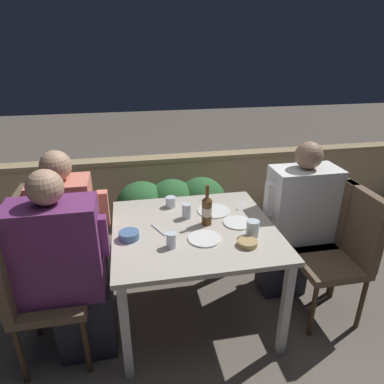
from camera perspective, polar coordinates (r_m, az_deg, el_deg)
name	(u,v)px	position (r m, az deg, el deg)	size (l,w,h in m)	color
ground_plane	(194,312)	(2.66, 0.32, -19.33)	(16.00, 16.00, 0.00)	#665B51
parapet_wall	(167,187)	(3.76, -4.21, 0.86)	(9.00, 0.18, 0.71)	tan
dining_table	(194,238)	(2.28, 0.36, -7.65)	(1.05, 0.99, 0.71)	#BCB2A3
planter_hedge	(172,211)	(3.17, -3.29, -3.24)	(1.00, 0.47, 0.69)	brown
chair_left_near	(31,282)	(2.21, -25.27, -13.39)	(0.42, 0.42, 0.95)	brown
person_purple_stripe	(67,271)	(2.14, -20.14, -12.24)	(0.52, 0.26, 1.23)	#282833
chair_left_far	(42,248)	(2.50, -23.65, -8.50)	(0.42, 0.42, 0.95)	brown
person_coral_top	(73,238)	(2.44, -19.19, -7.20)	(0.47, 0.26, 1.22)	#282833
chair_right_near	(345,245)	(2.55, 24.12, -8.04)	(0.42, 0.42, 0.95)	brown
chair_right_far	(320,223)	(2.77, 20.53, -4.82)	(0.42, 0.42, 0.95)	brown
person_white_polo	(295,221)	(2.65, 16.83, -4.71)	(0.52, 0.26, 1.20)	#282833
beer_bottle	(207,210)	(2.23, 2.50, -2.94)	(0.07, 0.07, 0.28)	brown
plate_0	(214,211)	(2.44, 3.64, -3.16)	(0.23, 0.23, 0.01)	white
plate_1	(204,238)	(2.11, 2.09, -7.74)	(0.20, 0.20, 0.01)	white
plate_2	(238,223)	(2.30, 7.64, -5.08)	(0.19, 0.19, 0.01)	white
bowl_0	(248,243)	(2.07, 9.24, -8.34)	(0.12, 0.12, 0.03)	tan
bowl_1	(129,235)	(2.14, -10.46, -7.03)	(0.12, 0.12, 0.05)	#4C709E
glass_cup_0	(187,211)	(2.33, -0.90, -3.17)	(0.06, 0.06, 0.10)	silver
glass_cup_1	(171,202)	(2.50, -3.56, -1.64)	(0.07, 0.07, 0.08)	silver
glass_cup_2	(253,228)	(2.15, 10.08, -6.00)	(0.08, 0.08, 0.10)	silver
glass_cup_3	(171,240)	(2.02, -3.48, -8.01)	(0.06, 0.06, 0.09)	silver
fork_0	(159,230)	(2.21, -5.50, -6.28)	(0.09, 0.16, 0.01)	silver
fork_1	(241,205)	(2.55, 8.21, -2.15)	(0.12, 0.15, 0.01)	silver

